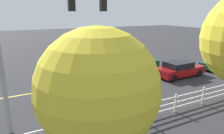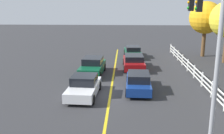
% 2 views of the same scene
% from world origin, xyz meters
% --- Properties ---
extents(ground_plane, '(120.00, 120.00, 0.00)m').
position_xyz_m(ground_plane, '(0.00, 0.00, 0.00)').
color(ground_plane, '#2D2D30').
extents(lane_center_stripe, '(28.00, 0.16, 0.01)m').
position_xyz_m(lane_center_stripe, '(-4.00, 0.00, 0.00)').
color(lane_center_stripe, gold).
rests_on(lane_center_stripe, ground_plane).
extents(signal_assembly, '(7.50, 0.38, 7.33)m').
position_xyz_m(signal_assembly, '(4.85, 4.81, 5.15)').
color(signal_assembly, gray).
rests_on(signal_assembly, ground_plane).
extents(car_0, '(4.48, 1.91, 1.38)m').
position_xyz_m(car_0, '(-0.65, 2.00, 0.67)').
color(car_0, navy).
rests_on(car_0, ground_plane).
extents(car_1, '(4.71, 2.08, 1.35)m').
position_xyz_m(car_1, '(-12.85, 1.93, 0.65)').
color(car_1, '#0C4C2D').
rests_on(car_1, ground_plane).
extents(car_2, '(4.63, 2.13, 1.53)m').
position_xyz_m(car_2, '(-5.00, -1.89, 0.73)').
color(car_2, '#0C4C2D').
rests_on(car_2, ground_plane).
extents(car_3, '(4.33, 2.11, 1.43)m').
position_xyz_m(car_3, '(0.67, -1.80, 0.67)').
color(car_3, silver).
rests_on(car_3, ground_plane).
extents(car_4, '(4.74, 2.13, 1.41)m').
position_xyz_m(car_4, '(-7.21, 1.87, 0.70)').
color(car_4, maroon).
rests_on(car_4, ground_plane).
extents(white_rail_fence, '(26.10, 0.10, 1.15)m').
position_xyz_m(white_rail_fence, '(-3.00, 6.93, 0.60)').
color(white_rail_fence, white).
rests_on(white_rail_fence, ground_plane).
extents(tree_0, '(2.93, 2.93, 5.49)m').
position_xyz_m(tree_0, '(4.76, 10.84, 3.99)').
color(tree_0, brown).
rests_on(tree_0, ground_plane).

